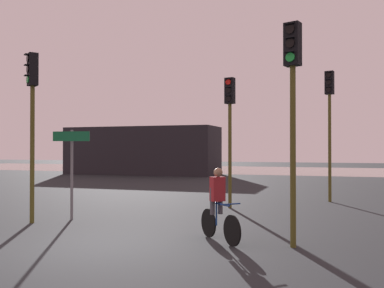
# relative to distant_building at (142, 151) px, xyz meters

# --- Properties ---
(ground_plane) EXTENTS (120.00, 120.00, 0.00)m
(ground_plane) POSITION_rel_distant_building_xyz_m (10.16, -23.95, -1.91)
(ground_plane) COLOR black
(water_strip) EXTENTS (80.00, 16.00, 0.01)m
(water_strip) POSITION_rel_distant_building_xyz_m (10.16, 10.00, -1.91)
(water_strip) COLOR gray
(water_strip) RESTS_ON ground
(distant_building) EXTENTS (12.35, 4.00, 3.82)m
(distant_building) POSITION_rel_distant_building_xyz_m (0.00, 0.00, 0.00)
(distant_building) COLOR black
(distant_building) RESTS_ON ground
(traffic_light_center) EXTENTS (0.36, 0.38, 4.52)m
(traffic_light_center) POSITION_rel_distant_building_xyz_m (11.48, -17.25, 1.23)
(traffic_light_center) COLOR #4C4719
(traffic_light_center) RESTS_ON ground
(traffic_light_near_right) EXTENTS (0.38, 0.39, 4.67)m
(traffic_light_near_right) POSITION_rel_distant_building_xyz_m (14.11, -22.63, 1.33)
(traffic_light_near_right) COLOR #4C4719
(traffic_light_near_right) RESTS_ON ground
(traffic_light_far_right) EXTENTS (0.37, 0.39, 5.07)m
(traffic_light_far_right) POSITION_rel_distant_building_xyz_m (14.74, -14.32, 1.57)
(traffic_light_far_right) COLOR #4C4719
(traffic_light_far_right) RESTS_ON ground
(traffic_light_near_left) EXTENTS (0.41, 0.42, 4.69)m
(traffic_light_near_left) POSITION_rel_distant_building_xyz_m (7.00, -21.93, 1.34)
(traffic_light_near_left) COLOR #4C4719
(traffic_light_near_left) RESTS_ON ground
(direction_sign_post) EXTENTS (1.08, 0.25, 2.60)m
(direction_sign_post) POSITION_rel_distant_building_xyz_m (7.69, -21.08, -0.21)
(direction_sign_post) COLOR slate
(direction_sign_post) RESTS_ON ground
(cyclist) EXTENTS (1.22, 1.25, 1.62)m
(cyclist) POSITION_rel_distant_building_xyz_m (12.48, -22.52, -1.09)
(cyclist) COLOR black
(cyclist) RESTS_ON ground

